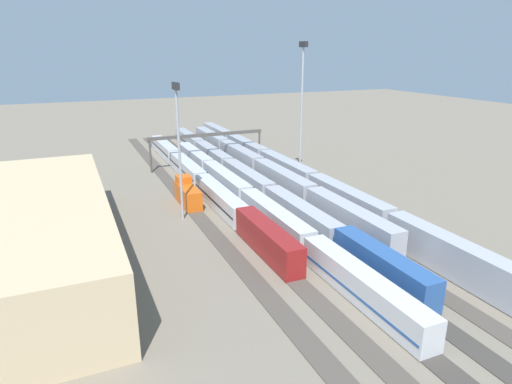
# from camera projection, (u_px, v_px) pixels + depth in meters

# --- Properties ---
(ground_plane) EXTENTS (400.00, 400.00, 0.00)m
(ground_plane) POSITION_uv_depth(u_px,v_px,m) (242.00, 193.00, 93.91)
(ground_plane) COLOR #756B5B
(track_bed_0) EXTENTS (140.00, 2.80, 0.12)m
(track_bed_0) POSITION_uv_depth(u_px,v_px,m) (294.00, 186.00, 98.63)
(track_bed_0) COLOR #3D3833
(track_bed_0) RESTS_ON ground_plane
(track_bed_1) EXTENTS (140.00, 2.80, 0.12)m
(track_bed_1) POSITION_uv_depth(u_px,v_px,m) (274.00, 188.00, 96.74)
(track_bed_1) COLOR #4C443D
(track_bed_1) RESTS_ON ground_plane
(track_bed_2) EXTENTS (140.00, 2.80, 0.12)m
(track_bed_2) POSITION_uv_depth(u_px,v_px,m) (253.00, 191.00, 94.84)
(track_bed_2) COLOR #3D3833
(track_bed_2) RESTS_ON ground_plane
(track_bed_3) EXTENTS (140.00, 2.80, 0.12)m
(track_bed_3) POSITION_uv_depth(u_px,v_px,m) (231.00, 194.00, 92.95)
(track_bed_3) COLOR #3D3833
(track_bed_3) RESTS_ON ground_plane
(track_bed_4) EXTENTS (140.00, 2.80, 0.12)m
(track_bed_4) POSITION_uv_depth(u_px,v_px,m) (208.00, 197.00, 91.06)
(track_bed_4) COLOR #4C443D
(track_bed_4) RESTS_ON ground_plane
(track_bed_5) EXTENTS (140.00, 2.80, 0.12)m
(track_bed_5) POSITION_uv_depth(u_px,v_px,m) (185.00, 200.00, 89.16)
(track_bed_5) COLOR #4C443D
(track_bed_5) RESTS_ON ground_plane
(train_on_track_0) EXTENTS (119.80, 3.00, 5.00)m
(train_on_track_0) POSITION_uv_depth(u_px,v_px,m) (286.00, 170.00, 101.14)
(train_on_track_0) COLOR #A8AAB2
(train_on_track_0) RESTS_ON ground_plane
(train_on_track_5) EXTENTS (10.00, 3.00, 5.00)m
(train_on_track_5) POSITION_uv_depth(u_px,v_px,m) (188.00, 194.00, 86.17)
(train_on_track_5) COLOR #D85914
(train_on_track_5) RESTS_ON ground_plane
(train_on_track_2) EXTENTS (114.80, 3.06, 4.40)m
(train_on_track_2) POSITION_uv_depth(u_px,v_px,m) (243.00, 176.00, 98.90)
(train_on_track_2) COLOR #285193
(train_on_track_2) RESTS_ON ground_plane
(train_on_track_4) EXTENTS (90.60, 3.06, 4.40)m
(train_on_track_4) POSITION_uv_depth(u_px,v_px,m) (198.00, 179.00, 96.43)
(train_on_track_4) COLOR maroon
(train_on_track_4) RESTS_ON ground_plane
(train_on_track_1) EXTENTS (95.60, 3.00, 5.00)m
(train_on_track_1) POSITION_uv_depth(u_px,v_px,m) (259.00, 168.00, 102.83)
(train_on_track_1) COLOR #A8AAB2
(train_on_track_1) RESTS_ON ground_plane
(train_on_track_3) EXTENTS (95.60, 3.06, 3.80)m
(train_on_track_3) POSITION_uv_depth(u_px,v_px,m) (247.00, 198.00, 84.52)
(train_on_track_3) COLOR silver
(train_on_track_3) RESTS_ON ground_plane
(light_mast_0) EXTENTS (2.80, 0.70, 30.73)m
(light_mast_0) POSITION_uv_depth(u_px,v_px,m) (302.00, 97.00, 96.24)
(light_mast_0) COLOR #9EA0A5
(light_mast_0) RESTS_ON ground_plane
(light_mast_1) EXTENTS (2.80, 0.70, 23.95)m
(light_mast_1) POSITION_uv_depth(u_px,v_px,m) (178.00, 133.00, 74.53)
(light_mast_1) COLOR #9EA0A5
(light_mast_1) RESTS_ON ground_plane
(signal_gantry) EXTENTS (0.70, 30.00, 8.80)m
(signal_gantry) POSITION_uv_depth(u_px,v_px,m) (207.00, 138.00, 112.41)
(signal_gantry) COLOR #4C4742
(signal_gantry) RESTS_ON ground_plane
(maintenance_shed) EXTENTS (52.83, 19.13, 9.62)m
(maintenance_shed) POSITION_uv_depth(u_px,v_px,m) (36.00, 233.00, 60.95)
(maintenance_shed) COLOR tan
(maintenance_shed) RESTS_ON ground_plane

